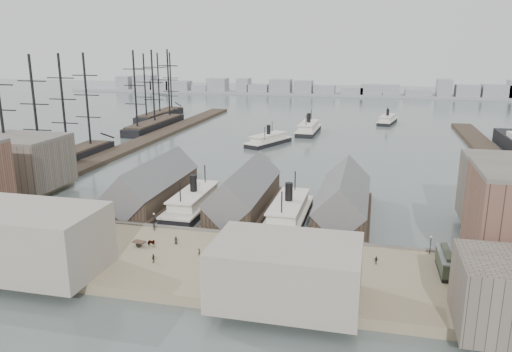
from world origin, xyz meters
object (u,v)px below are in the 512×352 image
(tram, at_px, (446,263))
(horse_cart_right, at_px, (317,277))
(horse_cart_left, at_px, (74,233))
(horse_cart_center, at_px, (148,243))
(ferry_docked_west, at_px, (194,202))

(tram, xyz_separation_m, horse_cart_right, (-22.77, -9.25, -1.09))
(tram, distance_m, horse_cart_left, 77.46)
(horse_cart_center, bearing_deg, ferry_docked_west, 10.41)
(tram, height_order, horse_cart_left, tram)
(ferry_docked_west, relative_size, horse_cart_left, 6.17)
(horse_cart_left, bearing_deg, horse_cart_center, -95.66)
(tram, xyz_separation_m, horse_cart_center, (-58.94, -1.81, -1.04))
(horse_cart_left, distance_m, horse_cart_center, 18.58)
(horse_cart_right, bearing_deg, ferry_docked_west, 51.36)
(ferry_docked_west, bearing_deg, horse_cart_left, -121.44)
(ferry_docked_west, height_order, tram, ferry_docked_west)
(ferry_docked_west, relative_size, tram, 2.75)
(tram, relative_size, horse_cart_center, 2.07)
(tram, relative_size, horse_cart_right, 2.21)
(tram, height_order, horse_cart_right, tram)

